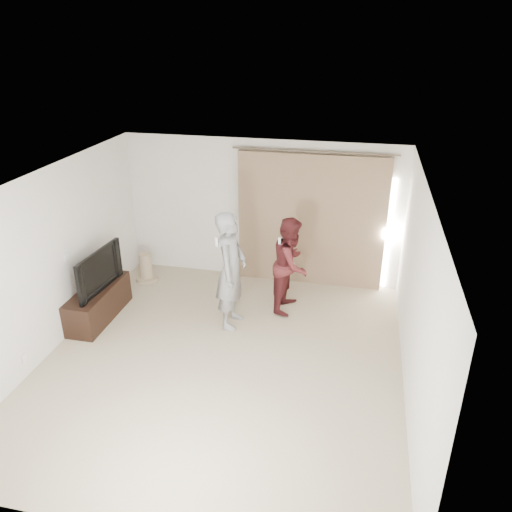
# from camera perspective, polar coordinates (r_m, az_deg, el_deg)

# --- Properties ---
(floor) EXTENTS (5.50, 5.50, 0.00)m
(floor) POSITION_cam_1_polar(r_m,az_deg,el_deg) (7.27, -3.93, -11.87)
(floor) COLOR tan
(floor) RESTS_ON ground
(wall_back) EXTENTS (5.00, 0.04, 2.60)m
(wall_back) POSITION_cam_1_polar(r_m,az_deg,el_deg) (9.03, 0.65, 5.16)
(wall_back) COLOR silver
(wall_back) RESTS_ON ground
(wall_left) EXTENTS (0.04, 5.50, 2.60)m
(wall_left) POSITION_cam_1_polar(r_m,az_deg,el_deg) (7.62, -22.60, -0.68)
(wall_left) COLOR silver
(wall_left) RESTS_ON ground
(ceiling) EXTENTS (5.00, 5.50, 0.01)m
(ceiling) POSITION_cam_1_polar(r_m,az_deg,el_deg) (6.09, -4.64, 8.17)
(ceiling) COLOR white
(ceiling) RESTS_ON wall_back
(curtain) EXTENTS (2.80, 0.11, 2.46)m
(curtain) POSITION_cam_1_polar(r_m,az_deg,el_deg) (8.87, 6.36, 3.97)
(curtain) COLOR #8F7558
(curtain) RESTS_ON ground
(tv_console) EXTENTS (0.48, 1.38, 0.53)m
(tv_console) POSITION_cam_1_polar(r_m,az_deg,el_deg) (8.48, -17.56, -5.14)
(tv_console) COLOR black
(tv_console) RESTS_ON ground
(tv) EXTENTS (0.24, 1.16, 0.67)m
(tv) POSITION_cam_1_polar(r_m,az_deg,el_deg) (8.21, -18.09, -1.51)
(tv) COLOR black
(tv) RESTS_ON tv_console
(scratching_post) EXTENTS (0.41, 0.41, 0.54)m
(scratching_post) POSITION_cam_1_polar(r_m,az_deg,el_deg) (9.49, -12.43, -1.52)
(scratching_post) COLOR tan
(scratching_post) RESTS_ON ground
(person_man) EXTENTS (0.47, 0.70, 1.88)m
(person_man) POSITION_cam_1_polar(r_m,az_deg,el_deg) (7.62, -2.86, -1.68)
(person_man) COLOR gray
(person_man) RESTS_ON ground
(person_woman) EXTENTS (0.71, 0.85, 1.61)m
(person_woman) POSITION_cam_1_polar(r_m,az_deg,el_deg) (8.14, 4.02, -0.97)
(person_woman) COLOR #501B1E
(person_woman) RESTS_ON ground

